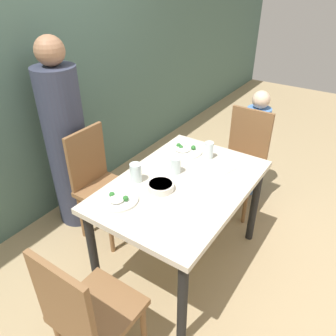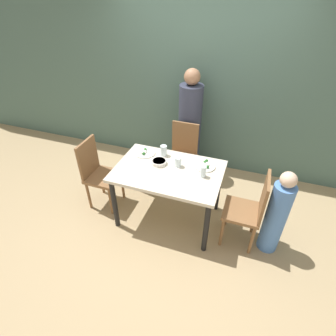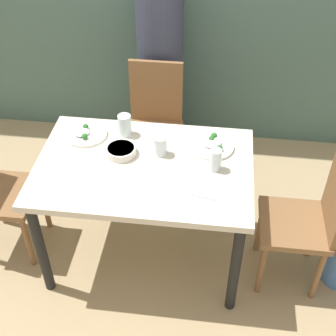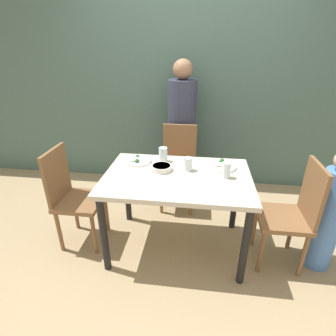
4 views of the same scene
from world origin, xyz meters
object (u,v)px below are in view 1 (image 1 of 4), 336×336
at_px(person_child, 254,147).
at_px(glass_water_tall, 176,165).
at_px(chair_adult_spot, 100,182).
at_px(chair_child_spot, 243,158).
at_px(bowl_curry, 161,186).
at_px(person_adult, 67,145).
at_px(plate_rice_adult, 185,150).

height_order(person_child, glass_water_tall, person_child).
height_order(chair_adult_spot, chair_child_spot, same).
xyz_separation_m(chair_adult_spot, bowl_curry, (-0.09, -0.68, 0.27)).
height_order(chair_child_spot, glass_water_tall, chair_child_spot).
distance_m(chair_adult_spot, glass_water_tall, 0.73).
xyz_separation_m(person_adult, plate_rice_adult, (0.43, -0.88, 0.03)).
bearing_deg(glass_water_tall, chair_adult_spot, 101.84).
xyz_separation_m(person_child, plate_rice_adult, (-0.86, 0.27, 0.27)).
xyz_separation_m(person_child, glass_water_tall, (-1.16, 0.17, 0.32)).
bearing_deg(chair_child_spot, bowl_curry, -97.31).
height_order(chair_adult_spot, person_adult, person_adult).
height_order(chair_adult_spot, person_child, person_child).
bearing_deg(bowl_curry, chair_child_spot, -7.31).
bearing_deg(glass_water_tall, bowl_curry, -172.46).
distance_m(bowl_curry, glass_water_tall, 0.23).
bearing_deg(chair_adult_spot, chair_child_spot, -38.94).
distance_m(chair_adult_spot, person_adult, 0.41).
relative_size(chair_child_spot, glass_water_tall, 8.05).
bearing_deg(bowl_curry, person_adult, 84.87).
xyz_separation_m(chair_child_spot, glass_water_tall, (-0.88, 0.17, 0.31)).
distance_m(chair_adult_spot, person_child, 1.53).
relative_size(chair_adult_spot, person_child, 0.89).
bearing_deg(glass_water_tall, plate_rice_adult, 18.93).
relative_size(plate_rice_adult, glass_water_tall, 2.19).
distance_m(person_child, bowl_curry, 1.42).
height_order(chair_child_spot, person_adult, person_adult).
relative_size(person_adult, bowl_curry, 9.11).
distance_m(person_adult, glass_water_tall, 0.99).
relative_size(chair_child_spot, person_adult, 0.59).
bearing_deg(chair_adult_spot, plate_rice_adult, -51.77).
bearing_deg(person_child, glass_water_tall, 171.56).
height_order(person_adult, person_child, person_adult).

